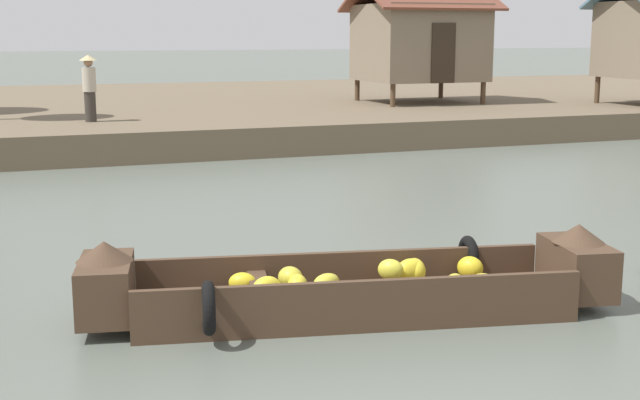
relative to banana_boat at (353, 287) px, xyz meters
The scene contains 5 objects.
ground_plane 5.72m from the banana_boat, 100.19° to the left, with size 300.00×300.00×0.00m, color #596056.
riverbank_strip 21.37m from the banana_boat, 92.71° to the left, with size 160.00×20.00×0.73m, color brown.
banana_boat is the anchor object (origin of this frame).
stilt_house_left 19.63m from the banana_boat, 61.26° to the left, with size 4.22×3.66×3.89m.
vendor_person 14.37m from the banana_boat, 94.88° to the left, with size 0.44×0.44×1.66m.
Camera 1 is at (-2.31, -3.58, 2.88)m, focal length 48.25 mm.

